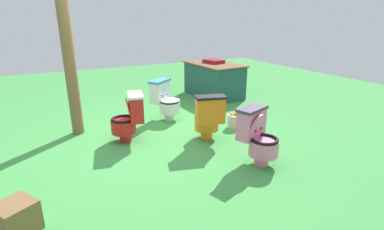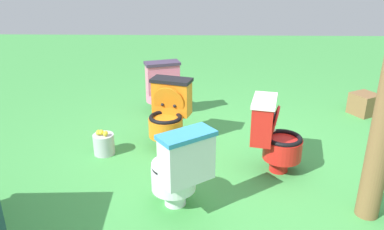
{
  "view_description": "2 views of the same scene",
  "coord_description": "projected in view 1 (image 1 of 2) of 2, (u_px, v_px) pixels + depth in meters",
  "views": [
    {
      "loc": [
        4.01,
        -1.46,
        1.8
      ],
      "look_at": [
        0.5,
        0.42,
        0.47
      ],
      "focal_mm": 27.59,
      "sensor_mm": 36.0,
      "label": 1
    },
    {
      "loc": [
        -3.42,
        0.37,
        1.93
      ],
      "look_at": [
        0.45,
        0.46,
        0.35
      ],
      "focal_mm": 35.98,
      "sensor_mm": 36.0,
      "label": 2
    }
  ],
  "objects": [
    {
      "name": "toilet_red",
      "position": [
        129.0,
        117.0,
        4.39
      ],
      "size": [
        0.5,
        0.57,
        0.73
      ],
      "rotation": [
        0.0,
        0.0,
        2.91
      ],
      "color": "red",
      "rests_on": "ground"
    },
    {
      "name": "ground",
      "position": [
        153.0,
        138.0,
        4.57
      ],
      "size": [
        14.0,
        14.0,
        0.0
      ],
      "primitive_type": "plane",
      "color": "#429947"
    },
    {
      "name": "vendor_table",
      "position": [
        214.0,
        80.0,
        6.92
      ],
      "size": [
        1.5,
        0.93,
        0.85
      ],
      "rotation": [
        0.0,
        0.0,
        0.05
      ],
      "color": "#23514C",
      "rests_on": "ground"
    },
    {
      "name": "small_crate",
      "position": [
        17.0,
        217.0,
        2.56
      ],
      "size": [
        0.41,
        0.41,
        0.28
      ],
      "primitive_type": "cube",
      "rotation": [
        0.0,
        0.0,
        2.08
      ],
      "color": "brown",
      "rests_on": "ground"
    },
    {
      "name": "wooden_post",
      "position": [
        70.0,
        66.0,
        4.45
      ],
      "size": [
        0.18,
        0.18,
        2.19
      ],
      "primitive_type": "cylinder",
      "color": "brown",
      "rests_on": "ground"
    },
    {
      "name": "toilet_white",
      "position": [
        165.0,
        100.0,
        5.32
      ],
      "size": [
        0.63,
        0.61,
        0.73
      ],
      "rotation": [
        0.0,
        0.0,
        5.34
      ],
      "color": "white",
      "rests_on": "ground"
    },
    {
      "name": "lemon_bucket",
      "position": [
        234.0,
        121.0,
        4.99
      ],
      "size": [
        0.22,
        0.22,
        0.28
      ],
      "color": "#B7B7BF",
      "rests_on": "ground"
    },
    {
      "name": "toilet_orange",
      "position": [
        208.0,
        117.0,
        4.4
      ],
      "size": [
        0.59,
        0.53,
        0.73
      ],
      "rotation": [
        0.0,
        0.0,
        1.28
      ],
      "color": "orange",
      "rests_on": "ground"
    },
    {
      "name": "toilet_pink",
      "position": [
        258.0,
        136.0,
        3.7
      ],
      "size": [
        0.6,
        0.54,
        0.73
      ],
      "rotation": [
        0.0,
        0.0,
        5.04
      ],
      "color": "pink",
      "rests_on": "ground"
    }
  ]
}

